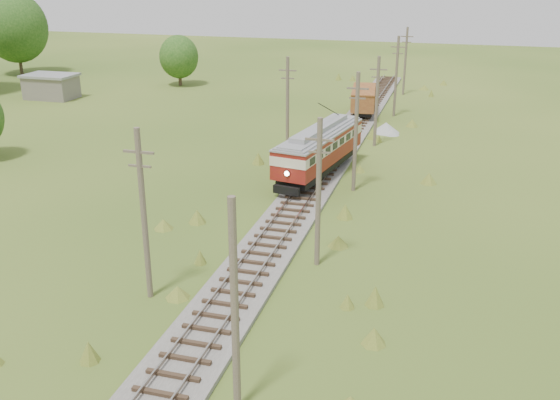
% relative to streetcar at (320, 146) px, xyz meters
% --- Properties ---
extents(railbed_main, '(3.60, 96.00, 0.57)m').
position_rel_streetcar_xyz_m(railbed_main, '(0.00, 0.73, -2.44)').
color(railbed_main, '#605B54').
rests_on(railbed_main, ground).
extents(streetcar, '(4.91, 12.55, 5.67)m').
position_rel_streetcar_xyz_m(streetcar, '(0.00, 0.00, 0.00)').
color(streetcar, black).
rests_on(streetcar, ground).
extents(gondola, '(3.47, 8.05, 2.59)m').
position_rel_streetcar_xyz_m(gondola, '(0.00, 22.73, -0.67)').
color(gondola, black).
rests_on(gondola, ground).
extents(gravel_pile, '(2.89, 3.07, 1.05)m').
position_rel_streetcar_xyz_m(gravel_pile, '(3.54, 15.94, -2.14)').
color(gravel_pile, gray).
rests_on(gravel_pile, ground).
extents(utility_pole_r_1, '(0.30, 0.30, 8.80)m').
position_rel_streetcar_xyz_m(utility_pole_r_1, '(3.10, -28.27, 1.76)').
color(utility_pole_r_1, brown).
rests_on(utility_pole_r_1, ground).
extents(utility_pole_r_2, '(1.60, 0.30, 8.60)m').
position_rel_streetcar_xyz_m(utility_pole_r_2, '(3.30, -15.27, 1.79)').
color(utility_pole_r_2, brown).
rests_on(utility_pole_r_2, ground).
extents(utility_pole_r_3, '(1.60, 0.30, 9.00)m').
position_rel_streetcar_xyz_m(utility_pole_r_3, '(3.20, -2.27, 1.99)').
color(utility_pole_r_3, brown).
rests_on(utility_pole_r_3, ground).
extents(utility_pole_r_4, '(1.60, 0.30, 8.40)m').
position_rel_streetcar_xyz_m(utility_pole_r_4, '(3.00, 10.73, 1.69)').
color(utility_pole_r_4, brown).
rests_on(utility_pole_r_4, ground).
extents(utility_pole_r_5, '(1.60, 0.30, 8.90)m').
position_rel_streetcar_xyz_m(utility_pole_r_5, '(3.40, 23.73, 1.94)').
color(utility_pole_r_5, brown).
rests_on(utility_pole_r_5, ground).
extents(utility_pole_r_6, '(1.60, 0.30, 8.70)m').
position_rel_streetcar_xyz_m(utility_pole_r_6, '(3.20, 36.73, 1.84)').
color(utility_pole_r_6, brown).
rests_on(utility_pole_r_6, ground).
extents(utility_pole_l_a, '(1.60, 0.30, 9.00)m').
position_rel_streetcar_xyz_m(utility_pole_l_a, '(-4.20, -21.27, 1.99)').
color(utility_pole_l_a, brown).
rests_on(utility_pole_l_a, ground).
extents(utility_pole_l_b, '(1.60, 0.30, 8.60)m').
position_rel_streetcar_xyz_m(utility_pole_l_b, '(-4.50, 6.73, 1.79)').
color(utility_pole_l_b, brown).
rests_on(utility_pole_l_b, ground).
extents(tree_left_5, '(9.66, 9.66, 12.44)m').
position_rel_streetcar_xyz_m(tree_left_5, '(-56.00, 36.73, 4.49)').
color(tree_left_5, '#38281C').
rests_on(tree_left_5, ground).
extents(tree_mid_a, '(5.46, 5.46, 7.03)m').
position_rel_streetcar_xyz_m(tree_mid_a, '(-28.00, 34.73, 1.39)').
color(tree_mid_a, '#38281C').
rests_on(tree_mid_a, ground).
extents(shed, '(6.40, 4.40, 3.10)m').
position_rel_streetcar_xyz_m(shed, '(-40.00, 21.73, -1.06)').
color(shed, slate).
rests_on(shed, ground).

